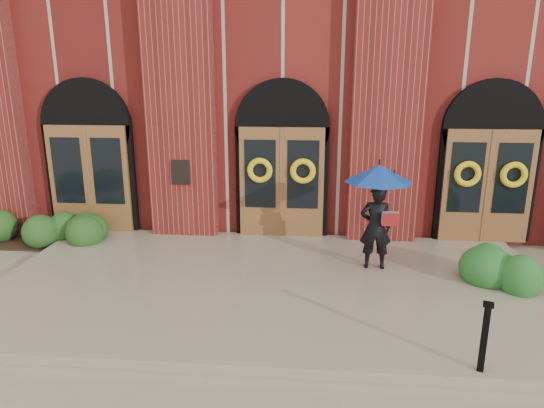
# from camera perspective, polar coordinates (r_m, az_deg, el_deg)

# --- Properties ---
(ground) EXTENTS (90.00, 90.00, 0.00)m
(ground) POSITION_cam_1_polar(r_m,az_deg,el_deg) (8.86, -0.11, -10.33)
(ground) COLOR gray
(ground) RESTS_ON ground
(landing) EXTENTS (10.00, 5.30, 0.15)m
(landing) POSITION_cam_1_polar(r_m,az_deg,el_deg) (8.96, -0.03, -9.49)
(landing) COLOR gray
(landing) RESTS_ON ground
(church_building) EXTENTS (16.20, 12.53, 7.00)m
(church_building) POSITION_cam_1_polar(r_m,az_deg,el_deg) (16.74, 2.62, 14.27)
(church_building) COLOR maroon
(church_building) RESTS_ON ground
(man_with_umbrella) EXTENTS (1.28, 1.28, 2.03)m
(man_with_umbrella) POSITION_cam_1_polar(r_m,az_deg,el_deg) (9.27, 12.31, 0.84)
(man_with_umbrella) COLOR black
(man_with_umbrella) RESTS_ON landing
(metal_post) EXTENTS (0.16, 0.16, 0.95)m
(metal_post) POSITION_cam_1_polar(r_m,az_deg,el_deg) (6.83, 23.72, -14.01)
(metal_post) COLOR black
(metal_post) RESTS_ON landing
(hedge_wall_left) EXTENTS (2.77, 1.11, 0.71)m
(hedge_wall_left) POSITION_cam_1_polar(r_m,az_deg,el_deg) (12.25, -24.16, -2.53)
(hedge_wall_left) COLOR #204617
(hedge_wall_left) RESTS_ON ground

